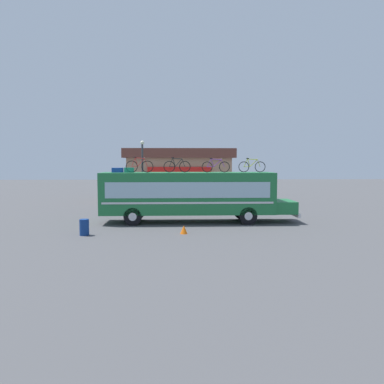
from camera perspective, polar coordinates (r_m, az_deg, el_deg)
name	(u,v)px	position (r m, az deg, el deg)	size (l,w,h in m)	color
ground_plane	(188,222)	(24.83, -0.66, -4.43)	(120.00, 120.00, 0.00)	#4C4C4F
bus	(191,194)	(24.63, -0.17, -0.24)	(12.28, 2.67, 3.16)	#1E6B38
luggage_bag_1	(118,170)	(24.98, -10.83, 3.17)	(0.67, 0.56, 0.29)	#193899
luggage_bag_2	(129,170)	(24.71, -9.18, 3.19)	(0.58, 0.35, 0.31)	#1E7F66
rooftop_bicycle_1	(139,166)	(24.48, -7.69, 3.79)	(1.71, 0.44, 0.98)	black
rooftop_bicycle_2	(177,166)	(24.66, -2.21, 3.80)	(1.70, 0.44, 0.95)	black
rooftop_bicycle_3	(216,166)	(24.78, 3.49, 3.77)	(1.79, 0.44, 0.91)	black
rooftop_bicycle_4	(252,166)	(25.32, 8.76, 3.74)	(1.74, 0.44, 0.91)	black
roadside_building	(179,174)	(39.17, -1.92, 2.62)	(10.36, 8.19, 5.06)	tan
trash_bin	(84,227)	(21.14, -15.48, -4.99)	(0.49, 0.49, 0.85)	navy
traffic_cone	(184,230)	(20.84, -1.20, -5.51)	(0.39, 0.39, 0.46)	orange
street_lamp	(143,172)	(28.87, -7.25, 2.87)	(0.28, 0.28, 5.37)	#38383D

